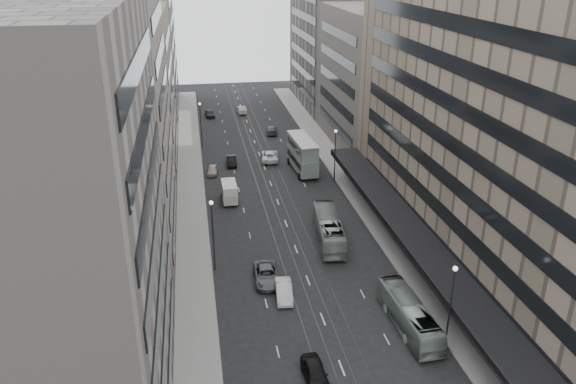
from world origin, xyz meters
TOP-DOWN VIEW (x-y plane):
  - ground at (0.00, 0.00)m, footprint 220.00×220.00m
  - sidewalk_right at (12.00, 37.50)m, footprint 4.00×125.00m
  - sidewalk_left at (-12.00, 37.50)m, footprint 4.00×125.00m
  - department_store at (21.45, 8.00)m, footprint 19.20×60.00m
  - building_right_mid at (21.50, 52.00)m, footprint 15.00×28.00m
  - building_right_far at (21.50, 82.00)m, footprint 15.00×32.00m
  - building_left_a at (-21.50, -8.00)m, footprint 15.00×28.00m
  - building_left_b at (-21.50, 19.00)m, footprint 15.00×26.00m
  - building_left_c at (-21.50, 46.00)m, footprint 15.00×28.00m
  - building_left_d at (-21.50, 79.00)m, footprint 15.00×38.00m
  - lamp_right_near at (9.70, -5.00)m, footprint 0.44×0.44m
  - lamp_right_far at (9.70, 35.00)m, footprint 0.44×0.44m
  - lamp_left_near at (-9.70, 12.00)m, footprint 0.44×0.44m
  - lamp_left_far at (-9.70, 55.00)m, footprint 0.44×0.44m
  - bus_near at (7.51, -1.70)m, footprint 2.86×10.57m
  - bus_far at (4.29, 16.46)m, footprint 4.01×11.86m
  - double_decker at (5.78, 40.44)m, footprint 3.55×10.11m
  - panel_van at (-6.66, 30.23)m, footprint 2.24×4.49m
  - sedan_0 at (-2.56, -7.14)m, footprint 1.94×4.58m
  - sedan_1 at (-3.07, 5.30)m, footprint 2.00×4.70m
  - sedan_2 at (-4.40, 8.62)m, footprint 2.75×5.65m
  - sedan_4 at (-8.50, 41.52)m, footprint 2.06×4.11m
  - sedan_5 at (-5.20, 45.21)m, footprint 1.68×4.51m
  - sedan_6 at (1.35, 46.29)m, footprint 3.45×6.23m
  - sedan_7 at (3.89, 61.61)m, footprint 2.74×5.34m
  - sedan_8 at (-7.40, 75.94)m, footprint 2.18×4.64m
  - sedan_9 at (-0.41, 77.74)m, footprint 1.92×4.92m

SIDE VIEW (x-z plane):
  - ground at x=0.00m, z-range 0.00..0.00m
  - sidewalk_right at x=12.00m, z-range 0.00..0.15m
  - sidewalk_left at x=-12.00m, z-range 0.00..0.15m
  - sedan_4 at x=-8.50m, z-range 0.00..1.34m
  - sedan_5 at x=-5.20m, z-range 0.00..1.47m
  - sedan_7 at x=3.89m, z-range 0.00..1.48m
  - sedan_1 at x=-3.07m, z-range 0.00..1.51m
  - sedan_8 at x=-7.40m, z-range 0.00..1.53m
  - sedan_0 at x=-2.56m, z-range 0.00..1.55m
  - sedan_2 at x=-4.40m, z-range 0.00..1.55m
  - sedan_9 at x=-0.41m, z-range 0.00..1.60m
  - sedan_6 at x=1.35m, z-range 0.00..1.65m
  - bus_near at x=7.51m, z-range 0.00..2.92m
  - panel_van at x=-6.66m, z-range 0.14..2.96m
  - bus_far at x=4.29m, z-range 0.00..3.24m
  - double_decker at x=5.78m, z-range 0.22..5.66m
  - lamp_right_near at x=9.70m, z-range 1.04..9.36m
  - lamp_right_far at x=9.70m, z-range 1.04..9.36m
  - lamp_left_near at x=-9.70m, z-range 1.04..9.36m
  - lamp_left_far at x=-9.70m, z-range 1.04..9.36m
  - building_right_mid at x=21.50m, z-range 0.00..24.00m
  - building_left_c at x=-21.50m, z-range 0.00..25.00m
  - building_right_far at x=21.50m, z-range 0.00..28.00m
  - building_left_d at x=-21.50m, z-range 0.00..28.00m
  - department_store at x=21.45m, z-range -0.05..29.95m
  - building_left_a at x=-21.50m, z-range 0.00..30.00m
  - building_left_b at x=-21.50m, z-range 0.00..34.00m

